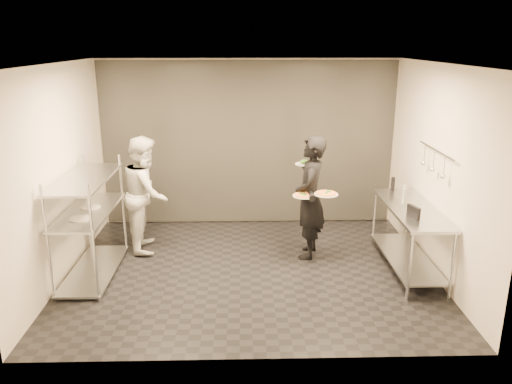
{
  "coord_description": "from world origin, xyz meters",
  "views": [
    {
      "loc": [
        -0.08,
        -6.31,
        3.08
      ],
      "look_at": [
        0.08,
        0.17,
        1.1
      ],
      "focal_mm": 35.0,
      "sensor_mm": 36.0,
      "label": 1
    }
  ],
  "objects_px": {
    "pass_rack": "(89,221)",
    "pos_monitor": "(413,212)",
    "pizza_plate_near": "(304,195)",
    "chef": "(146,194)",
    "bottle_green": "(404,196)",
    "bottle_dark": "(393,184)",
    "waiter": "(310,198)",
    "salad_plate": "(304,163)",
    "pizza_plate_far": "(326,194)",
    "bottle_clear": "(405,192)",
    "prep_counter": "(409,228)"
  },
  "relations": [
    {
      "from": "chef",
      "to": "pos_monitor",
      "type": "distance_m",
      "value": 3.84
    },
    {
      "from": "chef",
      "to": "bottle_green",
      "type": "height_order",
      "value": "chef"
    },
    {
      "from": "bottle_clear",
      "to": "bottle_dark",
      "type": "distance_m",
      "value": 0.38
    },
    {
      "from": "bottle_clear",
      "to": "bottle_dark",
      "type": "height_order",
      "value": "bottle_dark"
    },
    {
      "from": "pass_rack",
      "to": "bottle_dark",
      "type": "bearing_deg",
      "value": 10.57
    },
    {
      "from": "pass_rack",
      "to": "pos_monitor",
      "type": "relative_size",
      "value": 7.2
    },
    {
      "from": "waiter",
      "to": "bottle_clear",
      "type": "height_order",
      "value": "waiter"
    },
    {
      "from": "bottle_dark",
      "to": "bottle_clear",
      "type": "bearing_deg",
      "value": -80.78
    },
    {
      "from": "salad_plate",
      "to": "bottle_dark",
      "type": "xyz_separation_m",
      "value": [
        1.34,
        -0.02,
        -0.33
      ]
    },
    {
      "from": "pass_rack",
      "to": "prep_counter",
      "type": "height_order",
      "value": "pass_rack"
    },
    {
      "from": "waiter",
      "to": "pos_monitor",
      "type": "height_order",
      "value": "waiter"
    },
    {
      "from": "pos_monitor",
      "to": "waiter",
      "type": "bearing_deg",
      "value": 123.25
    },
    {
      "from": "pizza_plate_near",
      "to": "pizza_plate_far",
      "type": "height_order",
      "value": "pizza_plate_far"
    },
    {
      "from": "waiter",
      "to": "bottle_dark",
      "type": "bearing_deg",
      "value": 115.78
    },
    {
      "from": "pizza_plate_far",
      "to": "salad_plate",
      "type": "distance_m",
      "value": 0.67
    },
    {
      "from": "prep_counter",
      "to": "pizza_plate_far",
      "type": "relative_size",
      "value": 5.4
    },
    {
      "from": "pos_monitor",
      "to": "pizza_plate_near",
      "type": "bearing_deg",
      "value": 133.13
    },
    {
      "from": "chef",
      "to": "salad_plate",
      "type": "bearing_deg",
      "value": -97.19
    },
    {
      "from": "salad_plate",
      "to": "bottle_green",
      "type": "relative_size",
      "value": 1.25
    },
    {
      "from": "pizza_plate_far",
      "to": "pizza_plate_near",
      "type": "bearing_deg",
      "value": 178.12
    },
    {
      "from": "pizza_plate_near",
      "to": "bottle_dark",
      "type": "height_order",
      "value": "bottle_dark"
    },
    {
      "from": "pass_rack",
      "to": "pizza_plate_far",
      "type": "bearing_deg",
      "value": 5.02
    },
    {
      "from": "pass_rack",
      "to": "bottle_dark",
      "type": "distance_m",
      "value": 4.38
    },
    {
      "from": "pizza_plate_near",
      "to": "pass_rack",
      "type": "bearing_deg",
      "value": -174.25
    },
    {
      "from": "pizza_plate_near",
      "to": "pizza_plate_far",
      "type": "relative_size",
      "value": 0.92
    },
    {
      "from": "prep_counter",
      "to": "salad_plate",
      "type": "height_order",
      "value": "salad_plate"
    },
    {
      "from": "prep_counter",
      "to": "pizza_plate_near",
      "type": "relative_size",
      "value": 5.9
    },
    {
      "from": "pos_monitor",
      "to": "salad_plate",
      "type": "bearing_deg",
      "value": 116.82
    },
    {
      "from": "bottle_green",
      "to": "prep_counter",
      "type": "bearing_deg",
      "value": -72.35
    },
    {
      "from": "pos_monitor",
      "to": "bottle_green",
      "type": "height_order",
      "value": "bottle_green"
    },
    {
      "from": "pass_rack",
      "to": "pos_monitor",
      "type": "height_order",
      "value": "pass_rack"
    },
    {
      "from": "pass_rack",
      "to": "pizza_plate_far",
      "type": "relative_size",
      "value": 4.8
    },
    {
      "from": "bottle_dark",
      "to": "waiter",
      "type": "bearing_deg",
      "value": -167.65
    },
    {
      "from": "salad_plate",
      "to": "bottle_green",
      "type": "height_order",
      "value": "salad_plate"
    },
    {
      "from": "pass_rack",
      "to": "bottle_clear",
      "type": "xyz_separation_m",
      "value": [
        4.36,
        0.43,
        0.24
      ]
    },
    {
      "from": "bottle_green",
      "to": "bottle_dark",
      "type": "bearing_deg",
      "value": 87.6
    },
    {
      "from": "chef",
      "to": "pizza_plate_near",
      "type": "xyz_separation_m",
      "value": [
        2.3,
        -0.59,
        0.14
      ]
    },
    {
      "from": "pass_rack",
      "to": "chef",
      "type": "relative_size",
      "value": 0.92
    },
    {
      "from": "pizza_plate_far",
      "to": "bottle_dark",
      "type": "height_order",
      "value": "bottle_dark"
    },
    {
      "from": "pizza_plate_near",
      "to": "pos_monitor",
      "type": "bearing_deg",
      "value": -28.61
    },
    {
      "from": "salad_plate",
      "to": "bottle_dark",
      "type": "bearing_deg",
      "value": -0.87
    },
    {
      "from": "prep_counter",
      "to": "bottle_clear",
      "type": "distance_m",
      "value": 0.58
    },
    {
      "from": "pizza_plate_far",
      "to": "pos_monitor",
      "type": "height_order",
      "value": "pos_monitor"
    },
    {
      "from": "salad_plate",
      "to": "bottle_green",
      "type": "distance_m",
      "value": 1.5
    },
    {
      "from": "pos_monitor",
      "to": "bottle_green",
      "type": "bearing_deg",
      "value": 65.37
    },
    {
      "from": "pos_monitor",
      "to": "bottle_clear",
      "type": "bearing_deg",
      "value": 61.54
    },
    {
      "from": "bottle_clear",
      "to": "pass_rack",
      "type": "bearing_deg",
      "value": -174.37
    },
    {
      "from": "pizza_plate_near",
      "to": "bottle_clear",
      "type": "height_order",
      "value": "bottle_clear"
    },
    {
      "from": "pass_rack",
      "to": "chef",
      "type": "bearing_deg",
      "value": 55.68
    },
    {
      "from": "pass_rack",
      "to": "pizza_plate_near",
      "type": "distance_m",
      "value": 2.93
    }
  ]
}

